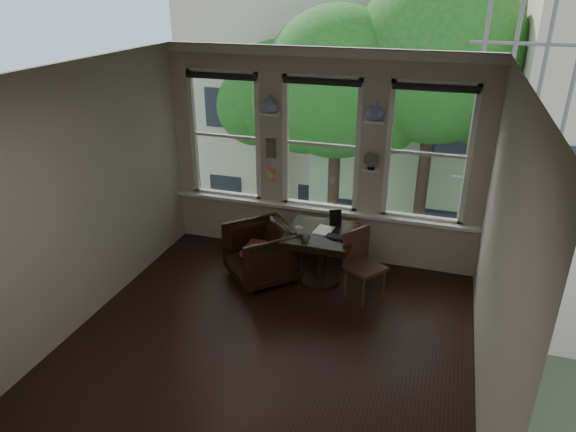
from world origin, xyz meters
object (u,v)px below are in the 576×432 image
(mug, at_px, (299,230))
(side_chair_right, at_px, (365,267))
(table, at_px, (320,257))
(laptop, at_px, (336,239))
(armchair_left, at_px, (261,253))

(mug, bearing_deg, side_chair_right, -6.18)
(table, distance_m, side_chair_right, 0.69)
(table, bearing_deg, laptop, -32.78)
(side_chair_right, bearing_deg, laptop, 116.22)
(armchair_left, xyz_separation_m, mug, (0.52, 0.05, 0.40))
(table, xyz_separation_m, mug, (-0.27, -0.13, 0.42))
(table, distance_m, mug, 0.52)
(table, relative_size, armchair_left, 1.04)
(armchair_left, bearing_deg, laptop, 47.43)
(armchair_left, bearing_deg, side_chair_right, 43.86)
(armchair_left, distance_m, mug, 0.66)
(side_chair_right, relative_size, mug, 8.89)
(laptop, bearing_deg, mug, -173.10)
(table, bearing_deg, side_chair_right, -19.67)
(side_chair_right, bearing_deg, mug, 120.90)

